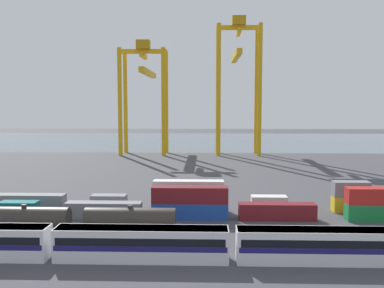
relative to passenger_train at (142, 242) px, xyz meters
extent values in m
plane|color=#424247|center=(2.50, 61.89, -2.14)|extent=(420.00, 420.00, 0.00)
cube|color=slate|center=(2.50, 166.28, -2.14)|extent=(400.00, 110.00, 0.01)
cube|color=silver|center=(0.00, 0.00, -0.19)|extent=(20.24, 3.10, 3.90)
cube|color=navy|center=(0.00, 0.00, -0.29)|extent=(19.83, 3.14, 0.64)
cube|color=black|center=(0.00, 0.00, 0.49)|extent=(19.43, 3.13, 0.90)
cube|color=slate|center=(0.00, 0.00, 1.58)|extent=(20.04, 2.85, 0.36)
cube|color=silver|center=(21.14, 0.00, -0.19)|extent=(20.24, 3.10, 3.90)
cube|color=navy|center=(21.14, 0.00, -0.29)|extent=(19.83, 3.14, 0.64)
cube|color=black|center=(21.14, 0.00, 0.49)|extent=(19.43, 3.13, 0.90)
cube|color=slate|center=(21.14, 0.00, 1.58)|extent=(20.04, 2.85, 0.36)
cube|color=#232326|center=(-17.58, 8.55, -1.59)|extent=(12.44, 2.50, 1.10)
cylinder|color=#2D2823|center=(-17.58, 8.55, 0.46)|extent=(12.44, 3.02, 3.02)
cylinder|color=#2D2823|center=(-17.58, 8.55, 2.15)|extent=(0.70, 0.70, 0.36)
cube|color=#232326|center=(-2.86, 8.55, -1.59)|extent=(12.44, 2.50, 1.10)
cylinder|color=#2D2823|center=(-2.86, 8.55, 0.46)|extent=(12.44, 3.02, 3.02)
cylinder|color=#2D2823|center=(-2.86, 8.55, 2.15)|extent=(0.70, 0.70, 0.36)
cube|color=#146066|center=(-22.69, 18.28, -0.84)|extent=(6.04, 2.44, 2.60)
cube|color=slate|center=(-8.87, 18.28, -0.84)|extent=(12.10, 2.44, 2.60)
cube|color=#1C4299|center=(4.95, 18.28, -0.84)|extent=(12.10, 2.44, 2.60)
cube|color=maroon|center=(4.95, 18.28, 1.76)|extent=(12.10, 2.44, 2.60)
cube|color=maroon|center=(18.77, 18.28, -0.84)|extent=(12.10, 2.44, 2.60)
cube|color=#197538|center=(32.58, 18.28, -0.84)|extent=(6.04, 2.44, 2.60)
cube|color=#AD211C|center=(32.58, 18.28, 1.76)|extent=(6.04, 2.44, 2.60)
cube|color=slate|center=(-23.11, 23.80, -0.84)|extent=(12.10, 2.44, 2.60)
cube|color=slate|center=(-9.31, 23.80, -0.84)|extent=(6.04, 2.44, 2.60)
cube|color=orange|center=(4.49, 23.80, -0.84)|extent=(12.10, 2.44, 2.60)
cube|color=silver|center=(4.49, 23.80, 1.76)|extent=(12.10, 2.44, 2.60)
cube|color=silver|center=(18.29, 23.80, -0.84)|extent=(6.04, 2.44, 2.60)
cube|color=gold|center=(32.09, 23.80, -0.84)|extent=(6.04, 2.44, 2.60)
cube|color=slate|center=(32.09, 23.80, 1.76)|extent=(6.04, 2.44, 2.60)
cylinder|color=gold|center=(-23.02, 102.17, 16.93)|extent=(1.50, 1.50, 38.15)
cylinder|color=gold|center=(-7.53, 102.17, 16.93)|extent=(1.50, 1.50, 38.15)
cylinder|color=gold|center=(-23.02, 112.55, 16.93)|extent=(1.50, 1.50, 38.15)
cylinder|color=gold|center=(-7.53, 112.55, 16.93)|extent=(1.50, 1.50, 38.15)
cube|color=gold|center=(-15.27, 107.36, 35.20)|extent=(17.09, 1.20, 1.60)
cube|color=gold|center=(-15.27, 107.36, 33.60)|extent=(1.20, 11.98, 1.60)
cube|color=gold|center=(-15.27, 120.19, 28.43)|extent=(2.00, 36.66, 2.00)
cube|color=#A77A10|center=(-15.27, 107.36, 37.60)|extent=(4.80, 4.00, 3.20)
cylinder|color=gold|center=(11.91, 102.66, 21.05)|extent=(1.50, 1.50, 46.39)
cylinder|color=gold|center=(26.33, 102.66, 21.05)|extent=(1.50, 1.50, 46.39)
cylinder|color=gold|center=(11.91, 112.06, 21.05)|extent=(1.50, 1.50, 46.39)
cylinder|color=gold|center=(26.33, 112.06, 21.05)|extent=(1.50, 1.50, 46.39)
cube|color=gold|center=(19.12, 107.36, 43.45)|extent=(16.02, 1.20, 1.60)
cube|color=gold|center=(19.12, 107.36, 41.85)|extent=(1.20, 11.00, 1.60)
cube|color=gold|center=(19.12, 119.20, 34.66)|extent=(2.00, 33.82, 2.00)
cube|color=#A77A10|center=(19.12, 107.36, 45.85)|extent=(4.80, 4.00, 3.20)
camera|label=1|loc=(7.45, -48.09, 16.02)|focal=39.79mm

